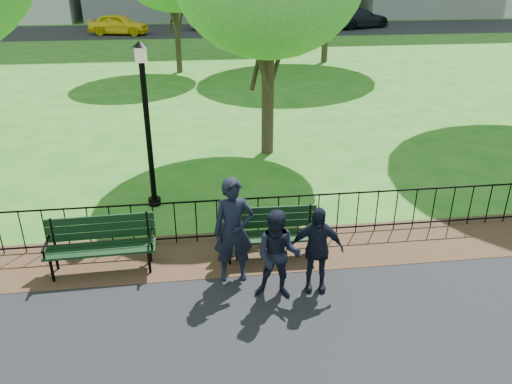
{
  "coord_description": "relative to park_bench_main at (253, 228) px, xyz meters",
  "views": [
    {
      "loc": [
        -0.94,
        -6.52,
        5.0
      ],
      "look_at": [
        0.09,
        1.5,
        1.25
      ],
      "focal_mm": 35.0,
      "sensor_mm": 36.0,
      "label": 1
    }
  ],
  "objects": [
    {
      "name": "lamppost",
      "position": [
        -1.93,
        2.49,
        1.33
      ],
      "size": [
        0.32,
        0.32,
        3.59
      ],
      "color": "black",
      "rests_on": "ground"
    },
    {
      "name": "person_mid",
      "position": [
        0.26,
        -1.21,
        0.16
      ],
      "size": [
        0.82,
        0.58,
        1.53
      ],
      "primitive_type": "imported",
      "rotation": [
        0.0,
        0.0,
        -0.28
      ],
      "color": "black",
      "rests_on": "asphalt_path"
    },
    {
      "name": "iron_fence",
      "position": [
        -0.01,
        0.7,
        -0.12
      ],
      "size": [
        24.06,
        0.06,
        1.0
      ],
      "color": "black",
      "rests_on": "ground"
    },
    {
      "name": "park_bench_main",
      "position": [
        0.0,
        0.0,
        0.0
      ],
      "size": [
        1.85,
        0.59,
        1.0
      ],
      "rotation": [
        0.0,
        0.0,
        -0.03
      ],
      "color": "black",
      "rests_on": "ground"
    },
    {
      "name": "park_bench_left_a",
      "position": [
        -2.68,
        -0.0,
        -0.01
      ],
      "size": [
        1.89,
        0.64,
        1.06
      ],
      "rotation": [
        0.0,
        0.0,
        0.03
      ],
      "color": "black",
      "rests_on": "ground"
    },
    {
      "name": "person_right",
      "position": [
        0.91,
        -1.07,
        0.14
      ],
      "size": [
        0.93,
        0.51,
        1.5
      ],
      "primitive_type": "imported",
      "rotation": [
        0.0,
        0.0,
        -0.17
      ],
      "color": "black",
      "rests_on": "asphalt_path"
    },
    {
      "name": "ground",
      "position": [
        -0.01,
        -1.3,
        -0.62
      ],
      "size": [
        120.0,
        120.0,
        0.0
      ],
      "primitive_type": "plane",
      "color": "#20681B"
    },
    {
      "name": "sedan_dark",
      "position": [
        12.84,
        33.55,
        0.17
      ],
      "size": [
        5.81,
        4.06,
        1.56
      ],
      "primitive_type": "imported",
      "rotation": [
        0.0,
        0.0,
        1.96
      ],
      "color": "black",
      "rests_on": "far_street"
    },
    {
      "name": "taxi",
      "position": [
        -6.09,
        31.8,
        0.14
      ],
      "size": [
        4.67,
        2.77,
        1.49
      ],
      "primitive_type": "imported",
      "rotation": [
        0.0,
        0.0,
        1.33
      ],
      "color": "yellow",
      "rests_on": "far_street"
    },
    {
      "name": "dirt_strip",
      "position": [
        -0.01,
        0.2,
        -0.61
      ],
      "size": [
        60.0,
        1.6,
        0.01
      ],
      "primitive_type": "cube",
      "color": "#372216",
      "rests_on": "ground"
    },
    {
      "name": "person_left",
      "position": [
        -0.39,
        -0.61,
        0.32
      ],
      "size": [
        0.68,
        0.45,
        1.85
      ],
      "primitive_type": "imported",
      "rotation": [
        0.0,
        0.0,
        -0.01
      ],
      "color": "black",
      "rests_on": "asphalt_path"
    },
    {
      "name": "sedan_silver",
      "position": [
        1.69,
        33.83,
        0.23
      ],
      "size": [
        5.17,
        2.0,
        1.68
      ],
      "primitive_type": "imported",
      "rotation": [
        0.0,
        0.0,
        1.53
      ],
      "color": "#B9BBC1",
      "rests_on": "far_street"
    },
    {
      "name": "far_street",
      "position": [
        -0.01,
        33.7,
        -0.61
      ],
      "size": [
        70.0,
        9.0,
        0.01
      ],
      "primitive_type": "cube",
      "color": "black",
      "rests_on": "ground"
    }
  ]
}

